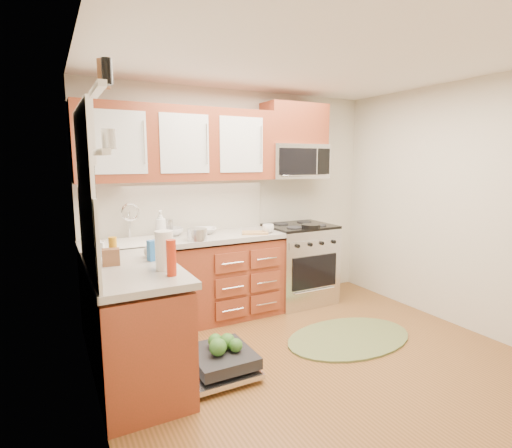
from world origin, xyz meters
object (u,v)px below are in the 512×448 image
sink (135,255)px  bowl_a (205,231)px  cutting_board (255,233)px  bowl_b (171,232)px  stock_pot (197,235)px  cup (268,229)px  dishwasher (217,363)px  paper_towel_roll (164,250)px  upper_cabinets (179,144)px  microwave (295,161)px  rug (349,338)px  skillet (311,226)px  range (299,263)px

sink → bowl_a: bowl_a is taller
cutting_board → bowl_b: bearing=159.2°
stock_pot → cup: 0.83m
dishwasher → paper_towel_roll: size_ratio=2.46×
cutting_board → bowl_b: bowl_b is taller
upper_cabinets → dishwasher: size_ratio=2.93×
dishwasher → microwave: bearing=39.1°
bowl_b → bowl_a: bearing=-9.2°
rug → skillet: skillet is taller
stock_pot → paper_towel_roll: (-0.57, -0.91, 0.08)m
dishwasher → stock_pot: (0.18, 0.92, 0.88)m
rug → bowl_a: bearing=129.2°
paper_towel_roll → bowl_b: bearing=72.1°
microwave → skillet: bearing=-91.3°
microwave → range: bearing=-90.0°
bowl_a → range: bearing=-5.6°
microwave → paper_towel_roll: bearing=-147.3°
microwave → cup: (-0.53, -0.30, -0.73)m
dishwasher → rug: bearing=0.5°
bowl_a → cutting_board: bearing=-28.5°
sink → range: bearing=0.3°
sink → bowl_b: size_ratio=2.46×
upper_cabinets → sink: size_ratio=3.31×
sink → stock_pot: 0.63m
upper_cabinets → dishwasher: (-0.13, -1.27, -1.77)m
bowl_b → microwave: bearing=-1.9°
stock_pot → rug: bearing=-37.0°
skillet → range: bearing=88.0°
upper_cabinets → cup: upper_cabinets is taller
stock_pot → bowl_a: size_ratio=0.78×
bowl_a → bowl_b: (-0.35, 0.06, 0.01)m
paper_towel_roll → cup: (1.40, 0.94, -0.09)m
range → sink: (-1.93, -0.01, 0.33)m
microwave → stock_pot: bearing=-166.4°
microwave → rug: 2.10m
dishwasher → stock_pot: 1.29m
upper_cabinets → paper_towel_roll: 1.59m
range → dishwasher: range is taller
upper_cabinets → stock_pot: 0.96m
range → bowl_a: bearing=174.4°
microwave → dishwasher: bearing=-140.9°
paper_towel_roll → rug: bearing=0.1°
upper_cabinets → bowl_b: 0.92m
upper_cabinets → rug: size_ratio=1.57×
cutting_board → stock_pot: bearing=-174.7°
stock_pot → paper_towel_roll: 1.08m
rug → cup: 1.40m
dishwasher → cutting_board: 1.55m
range → skillet: 0.55m
range → paper_towel_roll: bearing=-149.9°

